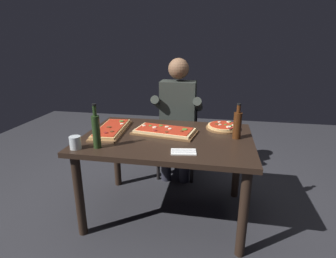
{
  "coord_description": "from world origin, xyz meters",
  "views": [
    {
      "loc": [
        0.4,
        -2.05,
        1.49
      ],
      "look_at": [
        0.0,
        0.05,
        0.79
      ],
      "focal_mm": 28.48,
      "sensor_mm": 36.0,
      "label": 1
    }
  ],
  "objects_px": {
    "dining_table": "(167,147)",
    "pizza_round_far": "(223,127)",
    "wine_bottle_dark": "(237,124)",
    "diner_chair": "(179,132)",
    "seated_diner": "(177,114)",
    "oil_bottle_amber": "(96,130)",
    "pizza_rectangular_front": "(165,131)",
    "tumbler_near_camera": "(75,143)",
    "pizza_rectangular_left": "(112,129)"
  },
  "relations": [
    {
      "from": "dining_table",
      "to": "pizza_round_far",
      "type": "distance_m",
      "value": 0.56
    },
    {
      "from": "wine_bottle_dark",
      "to": "diner_chair",
      "type": "xyz_separation_m",
      "value": [
        -0.59,
        0.79,
        -0.37
      ]
    },
    {
      "from": "pizza_round_far",
      "to": "seated_diner",
      "type": "height_order",
      "value": "seated_diner"
    },
    {
      "from": "dining_table",
      "to": "seated_diner",
      "type": "bearing_deg",
      "value": 91.87
    },
    {
      "from": "pizza_round_far",
      "to": "oil_bottle_amber",
      "type": "bearing_deg",
      "value": -145.87
    },
    {
      "from": "pizza_rectangular_front",
      "to": "tumbler_near_camera",
      "type": "bearing_deg",
      "value": -141.5
    },
    {
      "from": "dining_table",
      "to": "oil_bottle_amber",
      "type": "distance_m",
      "value": 0.61
    },
    {
      "from": "pizza_round_far",
      "to": "diner_chair",
      "type": "bearing_deg",
      "value": 130.93
    },
    {
      "from": "pizza_rectangular_left",
      "to": "diner_chair",
      "type": "relative_size",
      "value": 0.67
    },
    {
      "from": "dining_table",
      "to": "pizza_rectangular_left",
      "type": "xyz_separation_m",
      "value": [
        -0.5,
        0.04,
        0.11
      ]
    },
    {
      "from": "dining_table",
      "to": "tumbler_near_camera",
      "type": "height_order",
      "value": "tumbler_near_camera"
    },
    {
      "from": "pizza_rectangular_left",
      "to": "seated_diner",
      "type": "bearing_deg",
      "value": 55.33
    },
    {
      "from": "oil_bottle_amber",
      "to": "diner_chair",
      "type": "relative_size",
      "value": 0.38
    },
    {
      "from": "seated_diner",
      "to": "tumbler_near_camera",
      "type": "bearing_deg",
      "value": -117.81
    },
    {
      "from": "pizza_rectangular_left",
      "to": "pizza_round_far",
      "type": "relative_size",
      "value": 1.9
    },
    {
      "from": "pizza_rectangular_left",
      "to": "seated_diner",
      "type": "relative_size",
      "value": 0.44
    },
    {
      "from": "pizza_rectangular_front",
      "to": "pizza_rectangular_left",
      "type": "xyz_separation_m",
      "value": [
        -0.47,
        -0.04,
        -0.0
      ]
    },
    {
      "from": "pizza_rectangular_front",
      "to": "dining_table",
      "type": "bearing_deg",
      "value": -66.34
    },
    {
      "from": "oil_bottle_amber",
      "to": "dining_table",
      "type": "bearing_deg",
      "value": 35.62
    },
    {
      "from": "pizza_round_far",
      "to": "diner_chair",
      "type": "height_order",
      "value": "diner_chair"
    },
    {
      "from": "pizza_rectangular_front",
      "to": "oil_bottle_amber",
      "type": "height_order",
      "value": "oil_bottle_amber"
    },
    {
      "from": "tumbler_near_camera",
      "to": "diner_chair",
      "type": "distance_m",
      "value": 1.4
    },
    {
      "from": "tumbler_near_camera",
      "to": "seated_diner",
      "type": "bearing_deg",
      "value": 62.19
    },
    {
      "from": "pizza_round_far",
      "to": "dining_table",
      "type": "bearing_deg",
      "value": -147.42
    },
    {
      "from": "diner_chair",
      "to": "pizza_round_far",
      "type": "bearing_deg",
      "value": -49.07
    },
    {
      "from": "pizza_rectangular_left",
      "to": "tumbler_near_camera",
      "type": "distance_m",
      "value": 0.44
    },
    {
      "from": "oil_bottle_amber",
      "to": "diner_chair",
      "type": "height_order",
      "value": "oil_bottle_amber"
    },
    {
      "from": "tumbler_near_camera",
      "to": "diner_chair",
      "type": "relative_size",
      "value": 0.11
    },
    {
      "from": "pizza_rectangular_left",
      "to": "wine_bottle_dark",
      "type": "bearing_deg",
      "value": 1.3
    },
    {
      "from": "wine_bottle_dark",
      "to": "pizza_round_far",
      "type": "bearing_deg",
      "value": 114.35
    },
    {
      "from": "tumbler_near_camera",
      "to": "pizza_rectangular_left",
      "type": "bearing_deg",
      "value": 75.53
    },
    {
      "from": "dining_table",
      "to": "oil_bottle_amber",
      "type": "bearing_deg",
      "value": -144.38
    },
    {
      "from": "dining_table",
      "to": "pizza_round_far",
      "type": "bearing_deg",
      "value": 32.58
    },
    {
      "from": "dining_table",
      "to": "diner_chair",
      "type": "distance_m",
      "value": 0.87
    },
    {
      "from": "pizza_round_far",
      "to": "wine_bottle_dark",
      "type": "relative_size",
      "value": 1.06
    },
    {
      "from": "pizza_rectangular_front",
      "to": "seated_diner",
      "type": "distance_m",
      "value": 0.66
    },
    {
      "from": "wine_bottle_dark",
      "to": "tumbler_near_camera",
      "type": "distance_m",
      "value": 1.26
    },
    {
      "from": "pizza_rectangular_front",
      "to": "tumbler_near_camera",
      "type": "xyz_separation_m",
      "value": [
        -0.58,
        -0.46,
        0.02
      ]
    },
    {
      "from": "pizza_rectangular_front",
      "to": "oil_bottle_amber",
      "type": "distance_m",
      "value": 0.6
    },
    {
      "from": "dining_table",
      "to": "pizza_rectangular_front",
      "type": "height_order",
      "value": "pizza_rectangular_front"
    },
    {
      "from": "pizza_rectangular_front",
      "to": "wine_bottle_dark",
      "type": "relative_size",
      "value": 1.96
    },
    {
      "from": "pizza_rectangular_front",
      "to": "oil_bottle_amber",
      "type": "relative_size",
      "value": 1.71
    },
    {
      "from": "tumbler_near_camera",
      "to": "diner_chair",
      "type": "height_order",
      "value": "diner_chair"
    },
    {
      "from": "pizza_rectangular_front",
      "to": "diner_chair",
      "type": "bearing_deg",
      "value": 89.21
    },
    {
      "from": "pizza_rectangular_front",
      "to": "pizza_rectangular_left",
      "type": "distance_m",
      "value": 0.47
    },
    {
      "from": "wine_bottle_dark",
      "to": "diner_chair",
      "type": "relative_size",
      "value": 0.33
    },
    {
      "from": "dining_table",
      "to": "diner_chair",
      "type": "height_order",
      "value": "diner_chair"
    },
    {
      "from": "pizza_round_far",
      "to": "tumbler_near_camera",
      "type": "relative_size",
      "value": 3.24
    },
    {
      "from": "oil_bottle_amber",
      "to": "seated_diner",
      "type": "height_order",
      "value": "seated_diner"
    },
    {
      "from": "oil_bottle_amber",
      "to": "tumbler_near_camera",
      "type": "relative_size",
      "value": 3.52
    }
  ]
}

